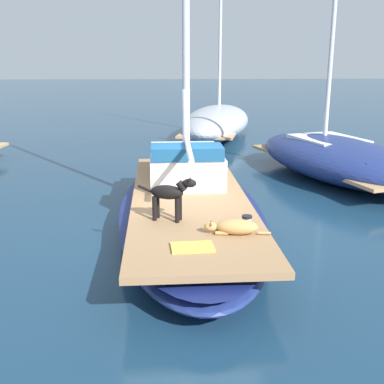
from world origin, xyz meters
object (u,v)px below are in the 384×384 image
sailboat_main (189,213)px  dog_tan (234,227)px  deck_towel (192,247)px  moored_boat_far_astern (217,121)px  dog_black (170,194)px  deck_winch (247,223)px  moored_boat_starboard_side (337,158)px

sailboat_main → dog_tan: size_ratio=7.66×
deck_towel → moored_boat_far_astern: (1.58, 13.04, -0.06)m
dog_tan → deck_towel: bearing=-141.2°
dog_black → moored_boat_far_astern: moored_boat_far_astern is taller
sailboat_main → moored_boat_far_astern: (1.52, 10.55, 0.28)m
deck_winch → moored_boat_far_astern: size_ratio=0.03×
sailboat_main → moored_boat_far_astern: bearing=81.8°
deck_winch → dog_tan: bearing=-138.2°
dog_black → dog_tan: bearing=-35.4°
sailboat_main → deck_winch: size_ratio=34.73×
sailboat_main → deck_towel: bearing=-91.5°
sailboat_main → dog_black: dog_black is taller
dog_black → sailboat_main: bearing=75.2°
deck_winch → deck_towel: size_ratio=0.38×
sailboat_main → moored_boat_starboard_side: size_ratio=1.12×
dog_tan → moored_boat_starboard_side: bearing=58.8°
dog_black → moored_boat_far_astern: size_ratio=0.13×
dog_tan → deck_towel: dog_tan is taller
deck_towel → dog_black: bearing=104.2°
sailboat_main → dog_tan: 2.11m
dog_black → moored_boat_far_astern: bearing=81.1°
dog_black → moored_boat_starboard_side: 6.71m
sailboat_main → moored_boat_far_astern: size_ratio=1.00×
deck_winch → moored_boat_starboard_side: moored_boat_starboard_side is taller
dog_tan → dog_black: 1.16m
moored_boat_far_astern → deck_towel: bearing=-96.9°
deck_towel → moored_boat_starboard_side: 7.43m
deck_towel → moored_boat_far_astern: size_ratio=0.08×
dog_tan → moored_boat_starboard_side: size_ratio=0.15×
deck_winch → sailboat_main: bearing=112.9°
deck_towel → moored_boat_starboard_side: size_ratio=0.09×
dog_black → deck_winch: size_ratio=4.35×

